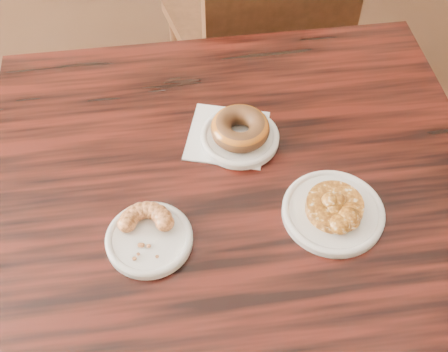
{
  "coord_description": "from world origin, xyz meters",
  "views": [
    {
      "loc": [
        0.12,
        -0.73,
        1.53
      ],
      "look_at": [
        0.14,
        -0.16,
        0.8
      ],
      "focal_mm": 45.0,
      "sensor_mm": 36.0,
      "label": 1
    }
  ],
  "objects_px": {
    "chair_far": "(252,30)",
    "glazed_donut": "(240,128)",
    "cafe_table": "(237,299)",
    "apple_fritter": "(335,205)",
    "cruller_fragment": "(148,233)"
  },
  "relations": [
    {
      "from": "chair_far",
      "to": "glazed_donut",
      "type": "distance_m",
      "value": 0.8
    },
    {
      "from": "cafe_table",
      "to": "chair_far",
      "type": "relative_size",
      "value": 0.99
    },
    {
      "from": "cafe_table",
      "to": "glazed_donut",
      "type": "height_order",
      "value": "glazed_donut"
    },
    {
      "from": "apple_fritter",
      "to": "chair_far",
      "type": "bearing_deg",
      "value": 94.26
    },
    {
      "from": "glazed_donut",
      "to": "cafe_table",
      "type": "bearing_deg",
      "value": -91.68
    },
    {
      "from": "apple_fritter",
      "to": "cruller_fragment",
      "type": "distance_m",
      "value": 0.31
    },
    {
      "from": "cafe_table",
      "to": "chair_far",
      "type": "distance_m",
      "value": 0.86
    },
    {
      "from": "chair_far",
      "to": "cruller_fragment",
      "type": "height_order",
      "value": "chair_far"
    },
    {
      "from": "chair_far",
      "to": "glazed_donut",
      "type": "bearing_deg",
      "value": 64.61
    },
    {
      "from": "chair_far",
      "to": "apple_fritter",
      "type": "distance_m",
      "value": 0.95
    },
    {
      "from": "cafe_table",
      "to": "glazed_donut",
      "type": "xyz_separation_m",
      "value": [
        0.0,
        0.14,
        0.41
      ]
    },
    {
      "from": "glazed_donut",
      "to": "apple_fritter",
      "type": "relative_size",
      "value": 0.82
    },
    {
      "from": "chair_far",
      "to": "cafe_table",
      "type": "bearing_deg",
      "value": 65.38
    },
    {
      "from": "cafe_table",
      "to": "cruller_fragment",
      "type": "xyz_separation_m",
      "value": [
        -0.15,
        -0.07,
        0.4
      ]
    },
    {
      "from": "cruller_fragment",
      "to": "cafe_table",
      "type": "bearing_deg",
      "value": 25.29
    }
  ]
}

